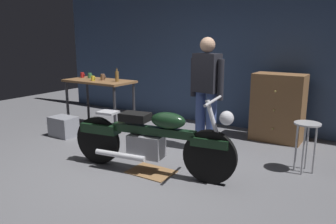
% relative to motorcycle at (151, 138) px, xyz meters
% --- Properties ---
extents(ground_plane, '(12.00, 12.00, 0.00)m').
position_rel_motorcycle_xyz_m(ground_plane, '(-0.19, -0.09, -0.45)').
color(ground_plane, slate).
extents(back_wall, '(8.00, 0.12, 3.10)m').
position_rel_motorcycle_xyz_m(back_wall, '(-0.19, 2.71, 1.10)').
color(back_wall, '#384C70').
rests_on(back_wall, ground_plane).
extents(workbench, '(1.30, 0.64, 0.90)m').
position_rel_motorcycle_xyz_m(workbench, '(-2.03, 1.21, 0.34)').
color(workbench, brown).
rests_on(workbench, ground_plane).
extents(motorcycle, '(2.17, 0.70, 1.00)m').
position_rel_motorcycle_xyz_m(motorcycle, '(0.00, 0.00, 0.00)').
color(motorcycle, black).
rests_on(motorcycle, ground_plane).
extents(person_standing, '(0.56, 0.28, 1.67)m').
position_rel_motorcycle_xyz_m(person_standing, '(0.17, 1.18, 0.48)').
color(person_standing, '#3F5496').
rests_on(person_standing, ground_plane).
extents(shop_stool, '(0.32, 0.32, 0.64)m').
position_rel_motorcycle_xyz_m(shop_stool, '(1.61, 1.07, 0.05)').
color(shop_stool, '#B2B2B7').
rests_on(shop_stool, ground_plane).
extents(wooden_dresser, '(0.80, 0.47, 1.10)m').
position_rel_motorcycle_xyz_m(wooden_dresser, '(0.96, 2.21, 0.10)').
color(wooden_dresser, brown).
rests_on(wooden_dresser, ground_plane).
extents(drip_tray, '(0.56, 0.40, 0.01)m').
position_rel_motorcycle_xyz_m(drip_tray, '(0.00, 0.00, -0.44)').
color(drip_tray, olive).
rests_on(drip_tray, ground_plane).
extents(storage_bin, '(0.44, 0.32, 0.34)m').
position_rel_motorcycle_xyz_m(storage_bin, '(-2.18, 0.46, -0.28)').
color(storage_bin, gray).
rests_on(storage_bin, ground_plane).
extents(mug_yellow_tall, '(0.10, 0.07, 0.09)m').
position_rel_motorcycle_xyz_m(mug_yellow_tall, '(-2.03, 1.07, 0.50)').
color(mug_yellow_tall, yellow).
rests_on(mug_yellow_tall, workbench).
extents(mug_red_diner, '(0.10, 0.07, 0.10)m').
position_rel_motorcycle_xyz_m(mug_red_diner, '(-2.55, 1.31, 0.50)').
color(mug_red_diner, red).
rests_on(mug_red_diner, workbench).
extents(mug_green_speckled, '(0.11, 0.07, 0.10)m').
position_rel_motorcycle_xyz_m(mug_green_speckled, '(-2.38, 1.33, 0.50)').
color(mug_green_speckled, '#3D7F4C').
rests_on(mug_green_speckled, workbench).
extents(mug_brown_stoneware, '(0.11, 0.08, 0.11)m').
position_rel_motorcycle_xyz_m(mug_brown_stoneware, '(-1.95, 1.23, 0.51)').
color(mug_brown_stoneware, brown).
rests_on(mug_brown_stoneware, workbench).
extents(bottle, '(0.06, 0.06, 0.24)m').
position_rel_motorcycle_xyz_m(bottle, '(-1.61, 1.23, 0.55)').
color(bottle, olive).
rests_on(bottle, workbench).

